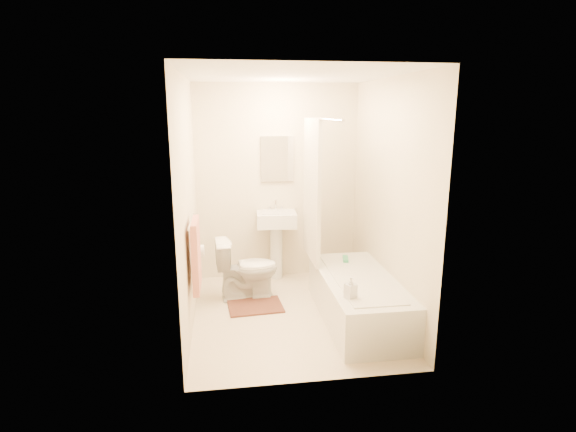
{
  "coord_description": "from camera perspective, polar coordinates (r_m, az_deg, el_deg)",
  "views": [
    {
      "loc": [
        -0.65,
        -4.28,
        2.08
      ],
      "look_at": [
        0.0,
        0.25,
        1.0
      ],
      "focal_mm": 28.0,
      "sensor_mm": 36.0,
      "label": 1
    }
  ],
  "objects": [
    {
      "name": "floor",
      "position": [
        4.8,
        0.43,
        -12.39
      ],
      "size": [
        2.4,
        2.4,
        0.0
      ],
      "primitive_type": "plane",
      "color": "beige",
      "rests_on": "ground"
    },
    {
      "name": "wall_right",
      "position": [
        4.67,
        12.7,
        2.09
      ],
      "size": [
        0.02,
        2.4,
        2.4
      ],
      "primitive_type": "cube",
      "color": "beige",
      "rests_on": "ground"
    },
    {
      "name": "sink",
      "position": [
        5.61,
        -1.49,
        -3.39
      ],
      "size": [
        0.5,
        0.41,
        0.94
      ],
      "primitive_type": null,
      "rotation": [
        0.0,
        0.0,
        -0.06
      ],
      "color": "silver",
      "rests_on": "floor"
    },
    {
      "name": "towel_bar",
      "position": [
        4.16,
        -12.22,
        -0.66
      ],
      "size": [
        0.02,
        0.6,
        0.02
      ],
      "primitive_type": "cylinder",
      "rotation": [
        1.57,
        0.0,
        0.0
      ],
      "color": "silver",
      "rests_on": "wall_left"
    },
    {
      "name": "towel",
      "position": [
        4.24,
        -11.6,
        -4.85
      ],
      "size": [
        0.06,
        0.45,
        0.66
      ],
      "primitive_type": "cube",
      "color": "#CC7266",
      "rests_on": "towel_bar"
    },
    {
      "name": "wall_back",
      "position": [
        5.59,
        -1.38,
        4.22
      ],
      "size": [
        2.0,
        0.02,
        2.4
      ],
      "primitive_type": "cube",
      "color": "beige",
      "rests_on": "ground"
    },
    {
      "name": "toilet",
      "position": [
        5.1,
        -5.26,
        -6.71
      ],
      "size": [
        0.72,
        0.43,
        0.68
      ],
      "primitive_type": "imported",
      "rotation": [
        0.0,
        0.0,
        1.64
      ],
      "color": "white",
      "rests_on": "floor"
    },
    {
      "name": "soap_bottle",
      "position": [
        4.06,
        7.97,
        -9.0
      ],
      "size": [
        0.12,
        0.12,
        0.2
      ],
      "primitive_type": "imported",
      "rotation": [
        0.0,
        0.0,
        0.43
      ],
      "color": "silver",
      "rests_on": "bathtub"
    },
    {
      "name": "curtain_rod",
      "position": [
        4.48,
        4.17,
        12.23
      ],
      "size": [
        0.03,
        1.7,
        0.03
      ],
      "primitive_type": "cylinder",
      "rotation": [
        1.57,
        0.0,
        0.0
      ],
      "color": "silver",
      "rests_on": "wall_back"
    },
    {
      "name": "ceiling",
      "position": [
        4.34,
        0.49,
        17.51
      ],
      "size": [
        2.4,
        2.4,
        0.0
      ],
      "primitive_type": "plane",
      "color": "white",
      "rests_on": "ground"
    },
    {
      "name": "mirror",
      "position": [
        5.53,
        -1.37,
        7.26
      ],
      "size": [
        0.4,
        0.03,
        0.55
      ],
      "primitive_type": "cube",
      "color": "white",
      "rests_on": "wall_back"
    },
    {
      "name": "toilet_paper",
      "position": [
        4.62,
        -11.3,
        -4.37
      ],
      "size": [
        0.11,
        0.12,
        0.12
      ],
      "primitive_type": "cylinder",
      "rotation": [
        0.0,
        1.57,
        0.0
      ],
      "color": "white",
      "rests_on": "wall_left"
    },
    {
      "name": "bathtub",
      "position": [
        4.66,
        8.86,
        -10.32
      ],
      "size": [
        0.7,
        1.6,
        0.45
      ],
      "primitive_type": null,
      "color": "silver",
      "rests_on": "floor"
    },
    {
      "name": "wall_left",
      "position": [
        4.38,
        -12.59,
        1.37
      ],
      "size": [
        0.02,
        2.4,
        2.4
      ],
      "primitive_type": "cube",
      "color": "beige",
      "rests_on": "ground"
    },
    {
      "name": "shower_curtain",
      "position": [
        4.95,
        3.04,
        3.26
      ],
      "size": [
        0.04,
        0.8,
        1.55
      ],
      "primitive_type": "cube",
      "color": "silver",
      "rests_on": "curtain_rod"
    },
    {
      "name": "scrub_brush",
      "position": [
        5.04,
        7.31,
        -5.46
      ],
      "size": [
        0.1,
        0.2,
        0.04
      ],
      "primitive_type": "cube",
      "rotation": [
        0.0,
        0.0,
        -0.21
      ],
      "color": "#379C66",
      "rests_on": "bathtub"
    },
    {
      "name": "bath_mat",
      "position": [
        4.98,
        -4.17,
        -11.34
      ],
      "size": [
        0.61,
        0.48,
        0.02
      ],
      "primitive_type": "cube",
      "rotation": [
        0.0,
        0.0,
        0.08
      ],
      "color": "#4C201A",
      "rests_on": "floor"
    }
  ]
}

